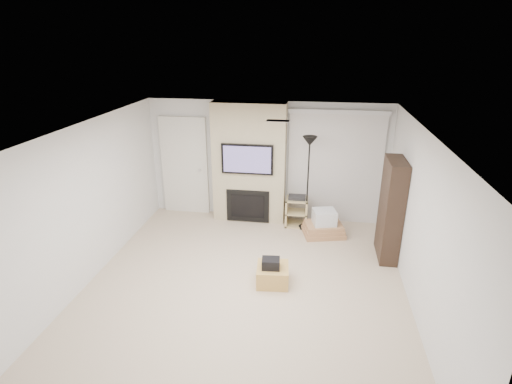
# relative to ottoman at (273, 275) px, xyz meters

# --- Properties ---
(floor) EXTENTS (5.00, 5.50, 0.00)m
(floor) POSITION_rel_ottoman_xyz_m (-0.42, -0.19, -0.15)
(floor) COLOR beige
(floor) RESTS_ON ground
(ceiling) EXTENTS (5.00, 5.50, 0.00)m
(ceiling) POSITION_rel_ottoman_xyz_m (-0.42, -0.19, 2.35)
(ceiling) COLOR white
(ceiling) RESTS_ON wall_back
(wall_back) EXTENTS (5.00, 0.00, 2.50)m
(wall_back) POSITION_rel_ottoman_xyz_m (-0.42, 2.56, 1.10)
(wall_back) COLOR silver
(wall_back) RESTS_ON ground
(wall_front) EXTENTS (5.00, 0.00, 2.50)m
(wall_front) POSITION_rel_ottoman_xyz_m (-0.42, -2.94, 1.10)
(wall_front) COLOR silver
(wall_front) RESTS_ON ground
(wall_left) EXTENTS (0.00, 5.50, 2.50)m
(wall_left) POSITION_rel_ottoman_xyz_m (-2.92, -0.19, 1.10)
(wall_left) COLOR silver
(wall_left) RESTS_ON ground
(wall_right) EXTENTS (0.00, 5.50, 2.50)m
(wall_right) POSITION_rel_ottoman_xyz_m (2.08, -0.19, 1.10)
(wall_right) COLOR silver
(wall_right) RESTS_ON ground
(hvac_vent) EXTENTS (0.35, 0.18, 0.01)m
(hvac_vent) POSITION_rel_ottoman_xyz_m (-0.02, 0.61, 2.35)
(hvac_vent) COLOR silver
(hvac_vent) RESTS_ON ceiling
(ottoman) EXTENTS (0.54, 0.54, 0.30)m
(ottoman) POSITION_rel_ottoman_xyz_m (0.00, 0.00, 0.00)
(ottoman) COLOR tan
(ottoman) RESTS_ON floor
(black_bag) EXTENTS (0.30, 0.24, 0.16)m
(black_bag) POSITION_rel_ottoman_xyz_m (-0.03, -0.04, 0.23)
(black_bag) COLOR black
(black_bag) RESTS_ON ottoman
(fireplace_wall) EXTENTS (1.50, 0.47, 2.50)m
(fireplace_wall) POSITION_rel_ottoman_xyz_m (-0.77, 2.35, 1.09)
(fireplace_wall) COLOR tan
(fireplace_wall) RESTS_ON floor
(entry_door) EXTENTS (1.02, 0.11, 2.14)m
(entry_door) POSITION_rel_ottoman_xyz_m (-2.22, 2.53, 0.90)
(entry_door) COLOR silver
(entry_door) RESTS_ON floor
(vertical_blinds) EXTENTS (1.98, 0.10, 2.37)m
(vertical_blinds) POSITION_rel_ottoman_xyz_m (0.98, 2.51, 1.12)
(vertical_blinds) COLOR silver
(vertical_blinds) RESTS_ON floor
(floor_lamp) EXTENTS (0.29, 0.29, 1.93)m
(floor_lamp) POSITION_rel_ottoman_xyz_m (0.45, 2.06, 1.37)
(floor_lamp) COLOR black
(floor_lamp) RESTS_ON floor
(av_stand) EXTENTS (0.45, 0.38, 0.66)m
(av_stand) POSITION_rel_ottoman_xyz_m (0.25, 2.16, 0.20)
(av_stand) COLOR tan
(av_stand) RESTS_ON floor
(box_stack) EXTENTS (0.90, 0.76, 0.52)m
(box_stack) POSITION_rel_ottoman_xyz_m (0.81, 1.82, 0.05)
(box_stack) COLOR tan
(box_stack) RESTS_ON floor
(bookshelf) EXTENTS (0.30, 0.80, 1.80)m
(bookshelf) POSITION_rel_ottoman_xyz_m (1.91, 1.16, 0.75)
(bookshelf) COLOR black
(bookshelf) RESTS_ON floor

